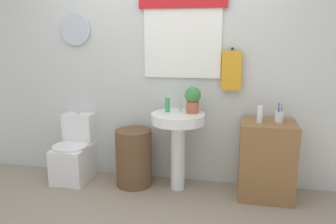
{
  "coord_description": "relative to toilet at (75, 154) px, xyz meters",
  "views": [
    {
      "loc": [
        0.75,
        -2.45,
        1.59
      ],
      "look_at": [
        0.08,
        0.8,
        0.84
      ],
      "focal_mm": 36.22,
      "sensor_mm": 36.0,
      "label": 1
    }
  ],
  "objects": [
    {
      "name": "back_wall",
      "position": [
        1.01,
        0.26,
        1.02
      ],
      "size": [
        4.4,
        0.18,
        2.6
      ],
      "color": "silver",
      "rests_on": "ground_plane"
    },
    {
      "name": "toilet",
      "position": [
        0.0,
        0.0,
        0.0
      ],
      "size": [
        0.38,
        0.51,
        0.74
      ],
      "color": "white",
      "rests_on": "ground_plane"
    },
    {
      "name": "laundry_hamper",
      "position": [
        0.71,
        -0.03,
        0.03
      ],
      "size": [
        0.39,
        0.39,
        0.62
      ],
      "primitive_type": "cylinder",
      "color": "brown",
      "rests_on": "ground_plane"
    },
    {
      "name": "pedestal_sink",
      "position": [
        1.18,
        -0.03,
        0.34
      ],
      "size": [
        0.55,
        0.55,
        0.82
      ],
      "color": "white",
      "rests_on": "ground_plane"
    },
    {
      "name": "faucet",
      "position": [
        1.18,
        0.09,
        0.59
      ],
      "size": [
        0.03,
        0.03,
        0.1
      ],
      "primitive_type": "cylinder",
      "color": "silver",
      "rests_on": "pedestal_sink"
    },
    {
      "name": "wooden_cabinet",
      "position": [
        2.08,
        -0.03,
        0.1
      ],
      "size": [
        0.53,
        0.44,
        0.77
      ],
      "primitive_type": "cube",
      "color": "olive",
      "rests_on": "ground_plane"
    },
    {
      "name": "soap_bottle",
      "position": [
        1.06,
        0.02,
        0.61
      ],
      "size": [
        0.05,
        0.05,
        0.15
      ],
      "primitive_type": "cylinder",
      "color": "green",
      "rests_on": "pedestal_sink"
    },
    {
      "name": "potted_plant",
      "position": [
        1.32,
        0.03,
        0.68
      ],
      "size": [
        0.17,
        0.17,
        0.27
      ],
      "color": "#AD5B38",
      "rests_on": "pedestal_sink"
    },
    {
      "name": "lotion_bottle",
      "position": [
        1.99,
        -0.07,
        0.57
      ],
      "size": [
        0.05,
        0.05,
        0.16
      ],
      "primitive_type": "cylinder",
      "color": "white",
      "rests_on": "wooden_cabinet"
    },
    {
      "name": "toothbrush_cup",
      "position": [
        2.17,
        -0.01,
        0.55
      ],
      "size": [
        0.08,
        0.08,
        0.19
      ],
      "color": "silver",
      "rests_on": "wooden_cabinet"
    }
  ]
}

